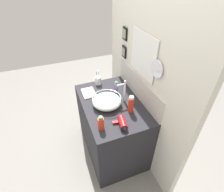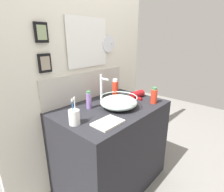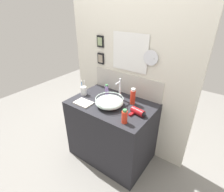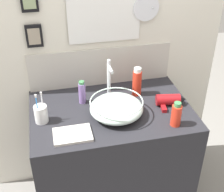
# 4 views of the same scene
# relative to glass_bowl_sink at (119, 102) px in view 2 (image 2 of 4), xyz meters

# --- Properties ---
(ground_plane) EXTENTS (6.00, 6.00, 0.00)m
(ground_plane) POSITION_rel_glass_bowl_sink_xyz_m (-0.02, 0.07, -0.89)
(ground_plane) COLOR gray
(vanity_counter) EXTENTS (1.02, 0.68, 0.84)m
(vanity_counter) POSITION_rel_glass_bowl_sink_xyz_m (-0.02, 0.07, -0.48)
(vanity_counter) COLOR #232328
(vanity_counter) RESTS_ON ground
(back_panel) EXTENTS (1.74, 0.09, 2.31)m
(back_panel) POSITION_rel_glass_bowl_sink_xyz_m (-0.02, 0.43, 0.26)
(back_panel) COLOR silver
(back_panel) RESTS_ON ground
(glass_bowl_sink) EXTENTS (0.33, 0.33, 0.11)m
(glass_bowl_sink) POSITION_rel_glass_bowl_sink_xyz_m (0.00, 0.00, 0.00)
(glass_bowl_sink) COLOR silver
(glass_bowl_sink) RESTS_ON vanity_counter
(faucet) EXTENTS (0.02, 0.11, 0.28)m
(faucet) POSITION_rel_glass_bowl_sink_xyz_m (-0.00, 0.21, 0.10)
(faucet) COLOR silver
(faucet) RESTS_ON vanity_counter
(hair_drier) EXTENTS (0.20, 0.14, 0.07)m
(hair_drier) POSITION_rel_glass_bowl_sink_xyz_m (0.37, 0.04, -0.02)
(hair_drier) COLOR maroon
(hair_drier) RESTS_ON vanity_counter
(toothbrush_cup) EXTENTS (0.08, 0.08, 0.20)m
(toothbrush_cup) POSITION_rel_glass_bowl_sink_xyz_m (-0.45, 0.04, 0.00)
(toothbrush_cup) COLOR white
(toothbrush_cup) RESTS_ON vanity_counter
(spray_bottle) EXTENTS (0.06, 0.06, 0.20)m
(spray_bottle) POSITION_rel_glass_bowl_sink_xyz_m (0.19, 0.21, 0.04)
(spray_bottle) COLOR red
(spray_bottle) RESTS_ON vanity_counter
(lotion_bottle) EXTENTS (0.06, 0.06, 0.16)m
(lotion_bottle) POSITION_rel_glass_bowl_sink_xyz_m (0.32, -0.17, 0.02)
(lotion_bottle) COLOR red
(lotion_bottle) RESTS_ON vanity_counter
(soap_dispenser) EXTENTS (0.05, 0.05, 0.16)m
(soap_dispenser) POSITION_rel_glass_bowl_sink_xyz_m (-0.18, 0.19, 0.02)
(soap_dispenser) COLOR #8C6BB2
(soap_dispenser) RESTS_ON vanity_counter
(hand_towel) EXTENTS (0.22, 0.15, 0.02)m
(hand_towel) POSITION_rel_glass_bowl_sink_xyz_m (-0.29, -0.14, -0.05)
(hand_towel) COLOR silver
(hand_towel) RESTS_ON vanity_counter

